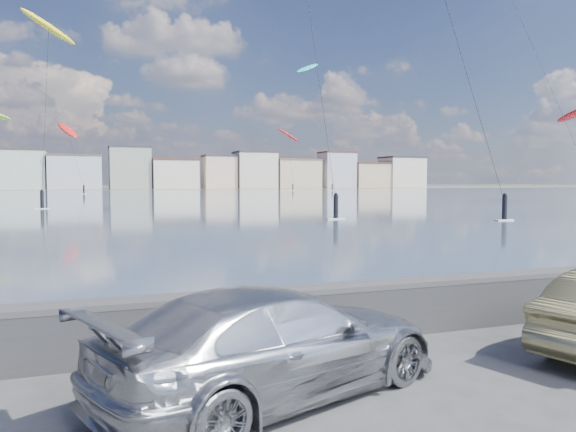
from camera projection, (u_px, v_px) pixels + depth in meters
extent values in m
plane|color=#333335|center=(321.00, 409.00, 7.11)|extent=(700.00, 700.00, 0.00)
cube|color=#435168|center=(104.00, 198.00, 93.03)|extent=(500.00, 177.00, 0.00)
cube|color=#4C473D|center=(95.00, 189.00, 194.91)|extent=(500.00, 60.00, 0.00)
cube|color=#28282B|center=(259.00, 323.00, 9.62)|extent=(400.00, 0.35, 0.90)
cylinder|color=#28282B|center=(259.00, 298.00, 9.59)|extent=(400.00, 0.36, 0.36)
cube|color=#B7C6BC|center=(22.00, 170.00, 174.12)|extent=(14.00, 11.00, 12.00)
cube|color=#383330|center=(21.00, 150.00, 173.71)|extent=(14.28, 11.22, 0.60)
cube|color=#B2B7C6|center=(75.00, 173.00, 179.40)|extent=(16.00, 13.00, 10.50)
cube|color=#4C423D|center=(75.00, 156.00, 179.05)|extent=(16.32, 13.26, 0.60)
cube|color=gray|center=(130.00, 169.00, 185.05)|extent=(13.00, 10.00, 13.50)
cube|color=#2D2D33|center=(130.00, 147.00, 184.60)|extent=(13.26, 10.20, 0.60)
cube|color=silver|center=(174.00, 175.00, 190.08)|extent=(15.00, 12.00, 9.50)
cube|color=#562D23|center=(174.00, 160.00, 189.76)|extent=(15.30, 12.24, 0.60)
cube|color=beige|center=(219.00, 173.00, 195.27)|extent=(11.00, 9.00, 11.00)
cube|color=#383330|center=(219.00, 156.00, 194.90)|extent=(11.22, 9.18, 0.60)
cube|color=beige|center=(255.00, 171.00, 199.62)|extent=(14.00, 11.00, 12.50)
cube|color=#383330|center=(255.00, 152.00, 199.20)|extent=(14.28, 11.22, 0.60)
cube|color=beige|center=(296.00, 175.00, 204.94)|extent=(16.00, 12.00, 10.00)
cube|color=brown|center=(296.00, 160.00, 204.60)|extent=(16.32, 12.24, 0.60)
cube|color=#B2B7C6|center=(337.00, 171.00, 210.42)|extent=(12.00, 10.00, 13.00)
cube|color=#562D23|center=(337.00, 152.00, 209.98)|extent=(12.24, 10.20, 0.60)
cube|color=#CCB293|center=(369.00, 176.00, 215.11)|extent=(14.00, 11.00, 9.00)
cube|color=#562D23|center=(369.00, 164.00, 214.80)|extent=(14.28, 11.22, 0.60)
cube|color=beige|center=(402.00, 173.00, 219.93)|extent=(15.00, 12.00, 11.50)
cube|color=#2D2D33|center=(402.00, 158.00, 219.54)|extent=(15.30, 12.24, 0.60)
imported|color=#A7A8AD|center=(275.00, 342.00, 7.52)|extent=(5.50, 3.73, 1.48)
cylinder|color=black|center=(548.00, 81.00, 67.50)|extent=(0.17, 14.98, 27.08)
ellipsoid|color=red|center=(289.00, 135.00, 172.19)|extent=(7.48, 3.03, 4.71)
cube|color=white|center=(293.00, 190.00, 159.98)|extent=(1.40, 0.42, 0.08)
cylinder|color=black|center=(293.00, 187.00, 159.92)|extent=(0.36, 0.36, 1.70)
sphere|color=black|center=(293.00, 184.00, 159.86)|extent=(0.28, 0.28, 0.28)
cylinder|color=black|center=(291.00, 160.00, 166.04)|extent=(3.39, 12.96, 15.44)
ellipsoid|color=#19BFBF|center=(307.00, 68.00, 169.40)|extent=(8.48, 3.78, 4.82)
cube|color=white|center=(332.00, 190.00, 158.34)|extent=(1.40, 0.42, 0.08)
cylinder|color=black|center=(332.00, 187.00, 158.28)|extent=(0.36, 0.36, 1.70)
sphere|color=black|center=(332.00, 184.00, 158.23)|extent=(0.28, 0.28, 0.28)
cylinder|color=black|center=(319.00, 125.00, 163.83)|extent=(1.74, 14.92, 35.50)
ellipsoid|color=yellow|center=(49.00, 27.00, 66.60)|extent=(7.35, 7.67, 4.06)
cube|color=white|center=(42.00, 209.00, 56.68)|extent=(1.40, 0.42, 0.08)
cylinder|color=black|center=(42.00, 200.00, 56.62)|extent=(0.36, 0.36, 1.70)
sphere|color=black|center=(42.00, 191.00, 56.57)|extent=(0.28, 0.28, 0.28)
cylinder|color=black|center=(46.00, 105.00, 61.60)|extent=(0.49, 11.85, 19.79)
ellipsoid|color=red|center=(68.00, 130.00, 125.28)|extent=(6.04, 8.88, 4.70)
cube|color=white|center=(84.00, 194.00, 117.89)|extent=(1.40, 0.42, 0.08)
cylinder|color=black|center=(84.00, 190.00, 117.83)|extent=(0.36, 0.36, 1.70)
sphere|color=black|center=(84.00, 185.00, 117.77)|extent=(0.28, 0.28, 0.28)
cylinder|color=black|center=(75.00, 158.00, 121.55)|extent=(3.22, 10.01, 12.82)
cube|color=white|center=(504.00, 220.00, 40.36)|extent=(1.40, 0.42, 0.08)
cylinder|color=black|center=(505.00, 207.00, 40.31)|extent=(0.36, 0.36, 1.70)
sphere|color=black|center=(505.00, 195.00, 40.25)|extent=(0.28, 0.28, 0.28)
cylinder|color=black|center=(447.00, 5.00, 43.48)|extent=(3.38, 10.11, 30.34)
cube|color=white|center=(336.00, 219.00, 41.68)|extent=(1.40, 0.42, 0.08)
cylinder|color=black|center=(336.00, 207.00, 41.62)|extent=(0.36, 0.36, 1.70)
sphere|color=black|center=(336.00, 195.00, 41.57)|extent=(0.28, 0.28, 0.28)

